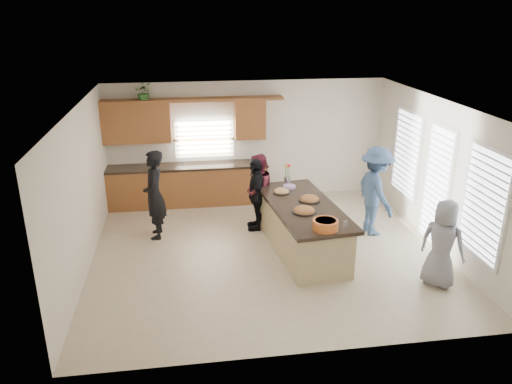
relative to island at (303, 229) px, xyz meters
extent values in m
plane|color=beige|center=(-0.65, 0.07, -0.45)|extent=(6.50, 6.50, 0.00)
cube|color=silver|center=(-0.65, 3.07, 0.95)|extent=(6.50, 0.02, 2.80)
cube|color=silver|center=(-0.65, -2.93, 0.95)|extent=(6.50, 0.02, 2.80)
cube|color=silver|center=(-3.90, 0.07, 0.95)|extent=(0.02, 6.00, 2.80)
cube|color=silver|center=(2.60, 0.07, 0.95)|extent=(0.02, 6.00, 2.80)
cube|color=white|center=(-0.65, 0.07, 2.35)|extent=(6.50, 6.00, 0.02)
cube|color=#965A2B|center=(-2.08, 2.76, 0.00)|extent=(3.65, 0.62, 0.90)
cube|color=black|center=(-2.08, 2.76, 0.47)|extent=(3.70, 0.65, 0.05)
cube|color=#965A2B|center=(-3.15, 2.89, 1.50)|extent=(1.50, 0.36, 0.90)
cube|color=#965A2B|center=(-0.60, 2.89, 1.50)|extent=(0.70, 0.36, 0.90)
cube|color=#965A2B|center=(-1.88, 2.89, 1.98)|extent=(4.05, 0.40, 0.06)
cube|color=brown|center=(-1.65, 3.03, 1.02)|extent=(1.35, 0.08, 0.85)
cube|color=white|center=(2.57, 1.37, 0.97)|extent=(0.06, 1.10, 1.75)
cube|color=white|center=(2.57, -0.03, 0.72)|extent=(0.06, 0.85, 2.25)
cube|color=white|center=(2.57, -1.53, 0.97)|extent=(0.06, 1.10, 1.75)
cube|color=tan|center=(0.00, 0.00, -0.01)|extent=(1.26, 2.59, 0.88)
cube|color=black|center=(0.00, 0.00, 0.46)|extent=(1.43, 2.81, 0.07)
cube|color=black|center=(0.00, 0.00, -0.41)|extent=(1.17, 2.50, 0.08)
cylinder|color=black|center=(-0.07, -0.35, 0.51)|extent=(0.42, 0.42, 0.02)
ellipsoid|color=#AB6935|center=(-0.07, -0.35, 0.53)|extent=(0.38, 0.38, 0.17)
cylinder|color=black|center=(0.16, 0.18, 0.51)|extent=(0.41, 0.41, 0.02)
ellipsoid|color=#AB6935|center=(0.16, 0.18, 0.53)|extent=(0.37, 0.37, 0.17)
cylinder|color=black|center=(-0.28, 0.67, 0.51)|extent=(0.33, 0.33, 0.02)
ellipsoid|color=tan|center=(-0.28, 0.67, 0.53)|extent=(0.30, 0.30, 0.13)
cylinder|color=#CC5E25|center=(0.10, -1.11, 0.58)|extent=(0.42, 0.42, 0.17)
cylinder|color=beige|center=(0.10, -1.11, 0.65)|extent=(0.34, 0.34, 0.04)
cylinder|color=white|center=(0.45, -1.07, 0.55)|extent=(0.07, 0.07, 0.11)
cylinder|color=#AA85C2|center=(-0.07, 0.93, 0.52)|extent=(0.25, 0.25, 0.05)
cylinder|color=silver|center=(-0.06, 1.20, 0.57)|extent=(0.13, 0.13, 0.15)
imported|color=#3C7D32|center=(-2.93, 2.89, 2.17)|extent=(0.40, 0.35, 0.44)
imported|color=black|center=(-2.75, 1.06, 0.44)|extent=(0.44, 0.66, 1.79)
imported|color=maroon|center=(-0.65, 1.31, 0.33)|extent=(0.89, 0.95, 1.56)
imported|color=black|center=(-0.71, 1.16, 0.31)|extent=(0.44, 0.92, 1.52)
imported|color=#354F75|center=(1.62, 0.59, 0.46)|extent=(0.81, 1.25, 1.83)
imported|color=gray|center=(1.97, -1.51, 0.30)|extent=(0.85, 0.87, 1.51)
camera|label=1|loc=(-2.10, -8.30, 3.93)|focal=35.00mm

